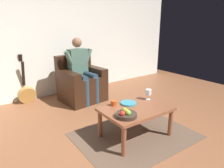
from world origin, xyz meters
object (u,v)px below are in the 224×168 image
Objects in this scene: person_seated at (81,68)px; wine_glass_near at (148,93)px; decorative_dish at (128,103)px; armchair at (81,84)px; fruit_bowl at (126,114)px; candle_jar at (114,103)px; coffee_table at (136,112)px; guitar at (27,93)px.

person_seated is 7.83× the size of wine_glass_near.
decorative_dish is at bearing 82.69° from person_seated.
fruit_bowl is at bearing 73.91° from armchair.
candle_jar reaches higher than decorative_dish.
armchair reaches higher than fruit_bowl.
fruit_bowl reaches higher than decorative_dish.
armchair is at bearing -79.20° from wine_glass_near.
coffee_table is at bearing 128.35° from candle_jar.
person_seated reaches higher than armchair.
candle_jar is at bearing -51.65° from coffee_table.
person_seated is at bearing 150.29° from guitar.
fruit_bowl is at bearing 104.25° from guitar.
coffee_table is at bearing -155.09° from fruit_bowl.
guitar reaches higher than coffee_table.
guitar is 5.94× the size of wine_glass_near.
candle_jar is (0.57, -0.12, -0.07)m from wine_glass_near.
coffee_table is at bearing 18.90° from wine_glass_near.
candle_jar is at bearing -20.65° from decorative_dish.
wine_glass_near is at bearing 120.95° from guitar.
coffee_table is 3.58× the size of fruit_bowl.
coffee_table is at bearing 82.57° from person_seated.
armchair is 1.64m from wine_glass_near.
candle_jar is (-0.70, 1.99, 0.26)m from guitar.
guitar is at bearing -33.41° from armchair.
armchair is at bearing -100.95° from fruit_bowl.
person_seated is at bearing -92.30° from coffee_table.
fruit_bowl is 2.86× the size of candle_jar.
wine_glass_near is 0.61× the size of fruit_bowl.
wine_glass_near is at bearing -158.37° from fruit_bowl.
person_seated is 1.87m from fruit_bowl.
coffee_table is (0.06, 1.72, 0.03)m from armchair.
person_seated reaches higher than fruit_bowl.
guitar is at bearing -66.28° from decorative_dish.
candle_jar is at bearing 74.75° from armchair.
coffee_table is at bearing 82.71° from armchair.
wine_glass_near is (-0.37, -0.13, 0.17)m from coffee_table.
armchair is 1.10m from guitar.
armchair is 1.55m from decorative_dish.
decorative_dish is (-0.91, 2.07, 0.23)m from guitar.
armchair is 0.97× the size of coffee_table.
decorative_dish is at bearing -93.37° from coffee_table.
decorative_dish is at bearing -134.66° from fruit_bowl.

